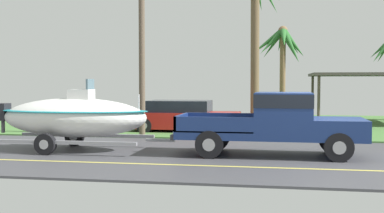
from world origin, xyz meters
name	(u,v)px	position (x,y,z in m)	size (l,w,h in m)	color
ground	(303,130)	(0.00, 8.38, -0.01)	(36.00, 22.00, 0.11)	#424247
pickup_truck_towing	(282,121)	(-1.02, 0.33, 1.04)	(5.67, 2.03, 1.87)	navy
boat_on_trailer	(74,117)	(-7.53, 0.33, 1.06)	(5.92, 2.37, 2.28)	gray
parked_sedan_near	(184,117)	(-5.17, 6.54, 0.67)	(4.70, 1.93, 1.38)	#B21E19
carport_awning	(376,76)	(3.81, 12.11, 2.51)	(6.57, 4.98, 2.63)	#4C4238
palm_tree_near_right	(256,6)	(-2.11, 7.14, 5.46)	(3.64, 2.98, 7.26)	brown
palm_tree_mid	(282,48)	(-0.96, 10.70, 3.87)	(2.90, 3.74, 4.99)	brown
utility_pole	(142,37)	(-6.45, 4.45, 3.94)	(0.24, 1.80, 7.59)	brown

